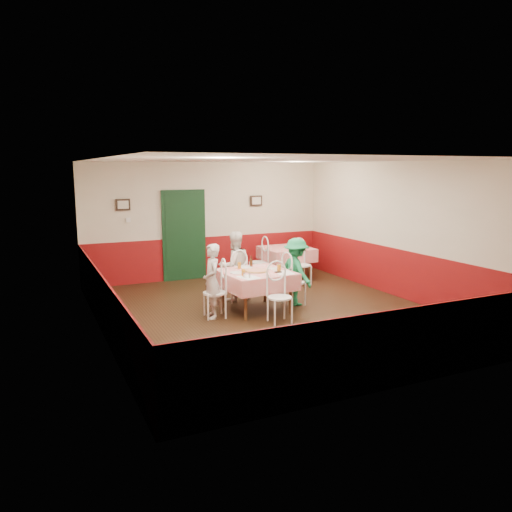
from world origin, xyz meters
name	(u,v)px	position (x,y,z in m)	size (l,w,h in m)	color
floor	(271,313)	(0.00, 0.00, 0.00)	(7.00, 7.00, 0.00)	black
ceiling	(272,160)	(0.00, 0.00, 2.80)	(7.00, 7.00, 0.00)	white
back_wall	(207,221)	(0.00, 3.50, 1.40)	(6.00, 0.10, 2.80)	beige
front_wall	(403,276)	(0.00, -3.50, 1.40)	(6.00, 0.10, 2.80)	beige
left_wall	(99,250)	(-3.00, 0.00, 1.40)	(0.10, 7.00, 2.80)	beige
right_wall	(401,230)	(3.00, 0.00, 1.40)	(0.10, 7.00, 2.80)	beige
wainscot_back	(208,257)	(0.00, 3.48, 0.50)	(6.00, 0.03, 1.00)	maroon
wainscot_front	(399,348)	(0.00, -3.48, 0.50)	(6.00, 0.03, 1.00)	maroon
wainscot_left	(103,306)	(-2.98, 0.00, 0.50)	(0.03, 7.00, 1.00)	maroon
wainscot_right	(399,273)	(2.98, 0.00, 0.50)	(0.03, 7.00, 1.00)	maroon
door	(184,236)	(-0.60, 3.45, 1.05)	(0.96, 0.06, 2.10)	black
picture_left	(123,205)	(-2.00, 3.45, 1.85)	(0.32, 0.03, 0.26)	black
picture_right	(256,201)	(1.30, 3.45, 1.85)	(0.32, 0.03, 0.26)	black
thermostat	(128,220)	(-1.90, 3.45, 1.50)	(0.10, 0.03, 0.10)	white
main_table	(256,291)	(-0.17, 0.28, 0.38)	(1.22, 1.22, 0.77)	red
second_table	(286,263)	(1.69, 2.55, 0.38)	(1.12, 1.12, 0.77)	red
chair_left	(215,293)	(-1.02, 0.22, 0.45)	(0.42, 0.42, 0.90)	white
chair_right	(294,282)	(0.68, 0.35, 0.45)	(0.42, 0.42, 0.90)	white
chair_far	(236,279)	(-0.23, 1.13, 0.45)	(0.42, 0.42, 0.90)	white
chair_near	(280,298)	(-0.11, -0.57, 0.45)	(0.42, 0.42, 0.90)	white
chair_second_a	(259,262)	(0.94, 2.55, 0.45)	(0.42, 0.42, 0.90)	white
chair_second_b	(302,265)	(1.69, 1.80, 0.45)	(0.42, 0.42, 0.90)	white
pizza	(257,271)	(-0.17, 0.26, 0.77)	(0.42, 0.42, 0.03)	#B74723
plate_left	(237,273)	(-0.56, 0.28, 0.77)	(0.25, 0.25, 0.01)	white
plate_right	(274,269)	(0.22, 0.32, 0.77)	(0.25, 0.25, 0.01)	white
plate_far	(246,267)	(-0.20, 0.68, 0.77)	(0.25, 0.25, 0.01)	white
glass_a	(243,273)	(-0.55, 0.01, 0.82)	(0.07, 0.07, 0.12)	#BF7219
glass_b	(279,268)	(0.20, 0.07, 0.83)	(0.07, 0.07, 0.13)	#BF7219
glass_c	(239,265)	(-0.36, 0.65, 0.82)	(0.07, 0.07, 0.12)	#BF7219
beer_bottle	(251,262)	(-0.09, 0.69, 0.86)	(0.05, 0.05, 0.20)	#381C0A
shaker_a	(244,275)	(-0.59, -0.14, 0.81)	(0.04, 0.04, 0.09)	silver
shaker_b	(250,276)	(-0.52, -0.21, 0.81)	(0.04, 0.04, 0.09)	silver
shaker_c	(244,275)	(-0.59, -0.11, 0.81)	(0.04, 0.04, 0.09)	#B23319
menu_left	(249,277)	(-0.51, -0.14, 0.76)	(0.30, 0.40, 0.00)	white
menu_right	(284,273)	(0.24, -0.06, 0.76)	(0.30, 0.40, 0.00)	white
wallet	(278,272)	(0.15, 0.00, 0.77)	(0.11, 0.09, 0.02)	black
diner_left	(212,281)	(-1.07, 0.22, 0.67)	(0.49, 0.32, 1.34)	gray
diner_far	(234,266)	(-0.24, 1.18, 0.70)	(0.68, 0.53, 1.41)	gray
diner_right	(296,272)	(0.73, 0.35, 0.66)	(0.85, 0.49, 1.32)	gray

